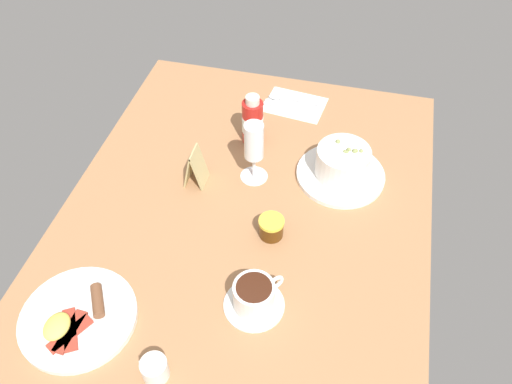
{
  "coord_description": "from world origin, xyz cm",
  "views": [
    {
      "loc": [
        -73.78,
        -20.75,
        91.69
      ],
      "look_at": [
        2.7,
        -2.18,
        5.64
      ],
      "focal_mm": 36.43,
      "sensor_mm": 36.0,
      "label": 1
    }
  ],
  "objects_px": {
    "coffee_cup": "(254,297)",
    "jam_jar": "(271,227)",
    "wine_glass": "(254,145)",
    "sauce_bottle_red": "(253,122)",
    "cutlery_setting": "(293,104)",
    "breakfast_plate": "(77,318)",
    "creamer_jug": "(154,369)",
    "menu_card": "(195,166)",
    "porridge_bowl": "(342,165)"
  },
  "relations": [
    {
      "from": "sauce_bottle_red",
      "to": "breakfast_plate",
      "type": "xyz_separation_m",
      "value": [
        -0.59,
        0.2,
        -0.05
      ]
    },
    {
      "from": "coffee_cup",
      "to": "sauce_bottle_red",
      "type": "distance_m",
      "value": 0.49
    },
    {
      "from": "cutlery_setting",
      "to": "wine_glass",
      "type": "height_order",
      "value": "wine_glass"
    },
    {
      "from": "wine_glass",
      "to": "breakfast_plate",
      "type": "bearing_deg",
      "value": 152.61
    },
    {
      "from": "sauce_bottle_red",
      "to": "porridge_bowl",
      "type": "bearing_deg",
      "value": -107.93
    },
    {
      "from": "coffee_cup",
      "to": "wine_glass",
      "type": "bearing_deg",
      "value": 13.92
    },
    {
      "from": "creamer_jug",
      "to": "jam_jar",
      "type": "xyz_separation_m",
      "value": [
        0.36,
        -0.13,
        0.0
      ]
    },
    {
      "from": "jam_jar",
      "to": "coffee_cup",
      "type": "bearing_deg",
      "value": -177.97
    },
    {
      "from": "jam_jar",
      "to": "cutlery_setting",
      "type": "bearing_deg",
      "value": 4.82
    },
    {
      "from": "porridge_bowl",
      "to": "cutlery_setting",
      "type": "xyz_separation_m",
      "value": [
        0.25,
        0.17,
        -0.04
      ]
    },
    {
      "from": "cutlery_setting",
      "to": "creamer_jug",
      "type": "bearing_deg",
      "value": 173.54
    },
    {
      "from": "porridge_bowl",
      "to": "breakfast_plate",
      "type": "xyz_separation_m",
      "value": [
        -0.51,
        0.45,
        -0.03
      ]
    },
    {
      "from": "coffee_cup",
      "to": "menu_card",
      "type": "height_order",
      "value": "menu_card"
    },
    {
      "from": "wine_glass",
      "to": "jam_jar",
      "type": "xyz_separation_m",
      "value": [
        -0.17,
        -0.08,
        -0.08
      ]
    },
    {
      "from": "porridge_bowl",
      "to": "sauce_bottle_red",
      "type": "xyz_separation_m",
      "value": [
        0.08,
        0.24,
        0.02
      ]
    },
    {
      "from": "cutlery_setting",
      "to": "coffee_cup",
      "type": "height_order",
      "value": "coffee_cup"
    },
    {
      "from": "creamer_jug",
      "to": "breakfast_plate",
      "type": "distance_m",
      "value": 0.2
    },
    {
      "from": "wine_glass",
      "to": "sauce_bottle_red",
      "type": "bearing_deg",
      "value": 15.22
    },
    {
      "from": "cutlery_setting",
      "to": "coffee_cup",
      "type": "distance_m",
      "value": 0.65
    },
    {
      "from": "creamer_jug",
      "to": "sauce_bottle_red",
      "type": "xyz_separation_m",
      "value": [
        0.66,
        -0.02,
        0.04
      ]
    },
    {
      "from": "wine_glass",
      "to": "sauce_bottle_red",
      "type": "height_order",
      "value": "wine_glass"
    },
    {
      "from": "jam_jar",
      "to": "breakfast_plate",
      "type": "height_order",
      "value": "jam_jar"
    },
    {
      "from": "coffee_cup",
      "to": "jam_jar",
      "type": "height_order",
      "value": "coffee_cup"
    },
    {
      "from": "creamer_jug",
      "to": "menu_card",
      "type": "xyz_separation_m",
      "value": [
        0.48,
        0.08,
        0.03
      ]
    },
    {
      "from": "menu_card",
      "to": "sauce_bottle_red",
      "type": "bearing_deg",
      "value": -29.0
    },
    {
      "from": "creamer_jug",
      "to": "wine_glass",
      "type": "distance_m",
      "value": 0.54
    },
    {
      "from": "creamer_jug",
      "to": "sauce_bottle_red",
      "type": "distance_m",
      "value": 0.66
    },
    {
      "from": "creamer_jug",
      "to": "jam_jar",
      "type": "distance_m",
      "value": 0.39
    },
    {
      "from": "wine_glass",
      "to": "cutlery_setting",
      "type": "bearing_deg",
      "value": -7.63
    },
    {
      "from": "porridge_bowl",
      "to": "menu_card",
      "type": "height_order",
      "value": "menu_card"
    },
    {
      "from": "sauce_bottle_red",
      "to": "menu_card",
      "type": "height_order",
      "value": "sauce_bottle_red"
    },
    {
      "from": "sauce_bottle_red",
      "to": "jam_jar",
      "type": "bearing_deg",
      "value": -158.68
    },
    {
      "from": "breakfast_plate",
      "to": "jam_jar",
      "type": "bearing_deg",
      "value": -47.12
    },
    {
      "from": "sauce_bottle_red",
      "to": "coffee_cup",
      "type": "bearing_deg",
      "value": -165.73
    },
    {
      "from": "jam_jar",
      "to": "breakfast_plate",
      "type": "relative_size",
      "value": 0.25
    },
    {
      "from": "porridge_bowl",
      "to": "creamer_jug",
      "type": "bearing_deg",
      "value": 155.77
    },
    {
      "from": "coffee_cup",
      "to": "creamer_jug",
      "type": "relative_size",
      "value": 2.08
    },
    {
      "from": "cutlery_setting",
      "to": "breakfast_plate",
      "type": "relative_size",
      "value": 0.78
    },
    {
      "from": "sauce_bottle_red",
      "to": "menu_card",
      "type": "relative_size",
      "value": 1.41
    },
    {
      "from": "cutlery_setting",
      "to": "jam_jar",
      "type": "height_order",
      "value": "jam_jar"
    },
    {
      "from": "creamer_jug",
      "to": "breakfast_plate",
      "type": "relative_size",
      "value": 0.26
    },
    {
      "from": "wine_glass",
      "to": "jam_jar",
      "type": "height_order",
      "value": "wine_glass"
    },
    {
      "from": "coffee_cup",
      "to": "wine_glass",
      "type": "relative_size",
      "value": 0.75
    },
    {
      "from": "coffee_cup",
      "to": "breakfast_plate",
      "type": "height_order",
      "value": "coffee_cup"
    },
    {
      "from": "cutlery_setting",
      "to": "breakfast_plate",
      "type": "height_order",
      "value": "breakfast_plate"
    },
    {
      "from": "breakfast_plate",
      "to": "wine_glass",
      "type": "bearing_deg",
      "value": -27.39
    },
    {
      "from": "wine_glass",
      "to": "jam_jar",
      "type": "relative_size",
      "value": 2.88
    },
    {
      "from": "creamer_jug",
      "to": "menu_card",
      "type": "relative_size",
      "value": 0.58
    },
    {
      "from": "cutlery_setting",
      "to": "menu_card",
      "type": "relative_size",
      "value": 1.77
    },
    {
      "from": "coffee_cup",
      "to": "breakfast_plate",
      "type": "bearing_deg",
      "value": 109.34
    }
  ]
}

